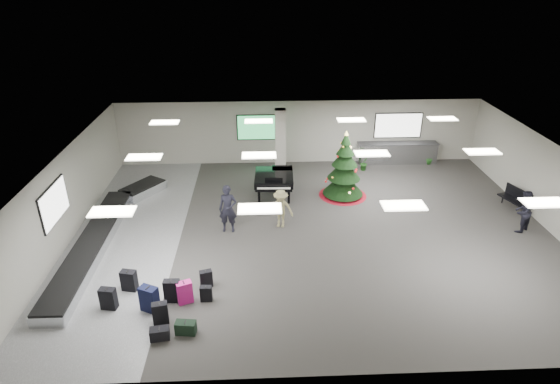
{
  "coord_description": "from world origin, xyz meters",
  "views": [
    {
      "loc": [
        -1.95,
        -15.35,
        9.15
      ],
      "look_at": [
        -1.22,
        1.0,
        1.2
      ],
      "focal_mm": 30.0,
      "sensor_mm": 36.0,
      "label": 1
    }
  ],
  "objects_px": {
    "christmas_tree": "(344,174)",
    "grand_piano": "(274,179)",
    "baggage_carousel": "(104,232)",
    "bench": "(516,198)",
    "service_counter": "(397,153)",
    "traveler_bench": "(523,211)",
    "potted_plant_left": "(364,163)",
    "potted_plant_right": "(429,157)",
    "traveler_b": "(281,209)",
    "pink_suitcase": "(185,292)",
    "traveler_a": "(228,209)"
  },
  "relations": [
    {
      "from": "baggage_carousel",
      "to": "pink_suitcase",
      "type": "relative_size",
      "value": 13.26
    },
    {
      "from": "baggage_carousel",
      "to": "potted_plant_left",
      "type": "distance_m",
      "value": 12.46
    },
    {
      "from": "service_counter",
      "to": "traveler_a",
      "type": "relative_size",
      "value": 2.16
    },
    {
      "from": "baggage_carousel",
      "to": "grand_piano",
      "type": "bearing_deg",
      "value": 25.96
    },
    {
      "from": "pink_suitcase",
      "to": "bench",
      "type": "xyz_separation_m",
      "value": [
        12.89,
        5.46,
        0.14
      ]
    },
    {
      "from": "bench",
      "to": "traveler_bench",
      "type": "bearing_deg",
      "value": -129.84
    },
    {
      "from": "baggage_carousel",
      "to": "traveler_b",
      "type": "bearing_deg",
      "value": 4.4
    },
    {
      "from": "traveler_a",
      "to": "traveler_bench",
      "type": "relative_size",
      "value": 1.13
    },
    {
      "from": "grand_piano",
      "to": "traveler_bench",
      "type": "relative_size",
      "value": 1.29
    },
    {
      "from": "potted_plant_left",
      "to": "traveler_bench",
      "type": "bearing_deg",
      "value": -52.38
    },
    {
      "from": "traveler_b",
      "to": "traveler_a",
      "type": "bearing_deg",
      "value": -158.68
    },
    {
      "from": "pink_suitcase",
      "to": "traveler_a",
      "type": "distance_m",
      "value": 4.35
    },
    {
      "from": "pink_suitcase",
      "to": "potted_plant_right",
      "type": "xyz_separation_m",
      "value": [
        10.92,
        10.45,
        0.01
      ]
    },
    {
      "from": "service_counter",
      "to": "christmas_tree",
      "type": "bearing_deg",
      "value": -132.8
    },
    {
      "from": "baggage_carousel",
      "to": "traveler_b",
      "type": "distance_m",
      "value": 6.67
    },
    {
      "from": "service_counter",
      "to": "potted_plant_right",
      "type": "bearing_deg",
      "value": -6.76
    },
    {
      "from": "grand_piano",
      "to": "potted_plant_left",
      "type": "relative_size",
      "value": 2.82
    },
    {
      "from": "baggage_carousel",
      "to": "christmas_tree",
      "type": "relative_size",
      "value": 3.25
    },
    {
      "from": "baggage_carousel",
      "to": "grand_piano",
      "type": "distance_m",
      "value": 7.2
    },
    {
      "from": "traveler_bench",
      "to": "grand_piano",
      "type": "bearing_deg",
      "value": -56.98
    },
    {
      "from": "bench",
      "to": "potted_plant_right",
      "type": "xyz_separation_m",
      "value": [
        -1.97,
        4.99,
        -0.13
      ]
    },
    {
      "from": "service_counter",
      "to": "bench",
      "type": "bearing_deg",
      "value": -55.27
    },
    {
      "from": "pink_suitcase",
      "to": "traveler_a",
      "type": "height_order",
      "value": "traveler_a"
    },
    {
      "from": "traveler_b",
      "to": "potted_plant_left",
      "type": "distance_m",
      "value": 6.92
    },
    {
      "from": "grand_piano",
      "to": "potted_plant_left",
      "type": "xyz_separation_m",
      "value": [
        4.54,
        2.72,
        -0.47
      ]
    },
    {
      "from": "traveler_bench",
      "to": "potted_plant_left",
      "type": "xyz_separation_m",
      "value": [
        -4.7,
        6.1,
        -0.45
      ]
    },
    {
      "from": "christmas_tree",
      "to": "grand_piano",
      "type": "relative_size",
      "value": 1.39
    },
    {
      "from": "christmas_tree",
      "to": "pink_suitcase",
      "type": "bearing_deg",
      "value": -130.22
    },
    {
      "from": "traveler_bench",
      "to": "traveler_a",
      "type": "bearing_deg",
      "value": -39.46
    },
    {
      "from": "service_counter",
      "to": "grand_piano",
      "type": "xyz_separation_m",
      "value": [
        -6.39,
        -3.59,
        0.3
      ]
    },
    {
      "from": "pink_suitcase",
      "to": "grand_piano",
      "type": "height_order",
      "value": "grand_piano"
    },
    {
      "from": "pink_suitcase",
      "to": "potted_plant_left",
      "type": "bearing_deg",
      "value": 30.27
    },
    {
      "from": "service_counter",
      "to": "traveler_bench",
      "type": "height_order",
      "value": "traveler_bench"
    },
    {
      "from": "grand_piano",
      "to": "potted_plant_right",
      "type": "relative_size",
      "value": 2.94
    },
    {
      "from": "bench",
      "to": "potted_plant_left",
      "type": "relative_size",
      "value": 1.91
    },
    {
      "from": "pink_suitcase",
      "to": "traveler_bench",
      "type": "height_order",
      "value": "traveler_bench"
    },
    {
      "from": "christmas_tree",
      "to": "bench",
      "type": "relative_size",
      "value": 2.06
    },
    {
      "from": "baggage_carousel",
      "to": "service_counter",
      "type": "bearing_deg",
      "value": 27.67
    },
    {
      "from": "baggage_carousel",
      "to": "potted_plant_left",
      "type": "relative_size",
      "value": 12.76
    },
    {
      "from": "grand_piano",
      "to": "traveler_a",
      "type": "height_order",
      "value": "traveler_a"
    },
    {
      "from": "traveler_bench",
      "to": "traveler_b",
      "type": "bearing_deg",
      "value": -41.61
    },
    {
      "from": "christmas_tree",
      "to": "potted_plant_left",
      "type": "relative_size",
      "value": 3.93
    },
    {
      "from": "baggage_carousel",
      "to": "traveler_b",
      "type": "xyz_separation_m",
      "value": [
        6.62,
        0.51,
        0.56
      ]
    },
    {
      "from": "baggage_carousel",
      "to": "traveler_a",
      "type": "distance_m",
      "value": 4.7
    },
    {
      "from": "baggage_carousel",
      "to": "service_counter",
      "type": "height_order",
      "value": "service_counter"
    },
    {
      "from": "grand_piano",
      "to": "bench",
      "type": "distance_m",
      "value": 10.11
    },
    {
      "from": "service_counter",
      "to": "pink_suitcase",
      "type": "bearing_deg",
      "value": -131.13
    },
    {
      "from": "bench",
      "to": "service_counter",
      "type": "bearing_deg",
      "value": 107.26
    },
    {
      "from": "traveler_a",
      "to": "baggage_carousel",
      "type": "bearing_deg",
      "value": -172.61
    },
    {
      "from": "traveler_bench",
      "to": "bench",
      "type": "bearing_deg",
      "value": -149.26
    }
  ]
}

